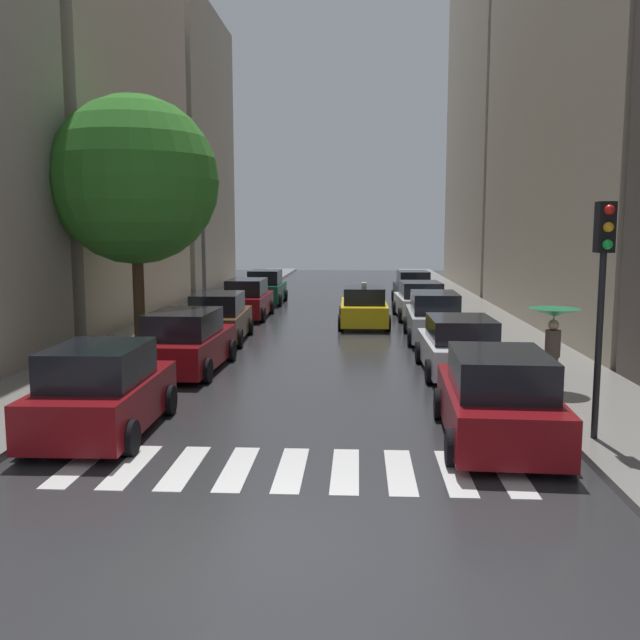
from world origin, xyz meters
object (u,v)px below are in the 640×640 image
Objects in this scene: parked_car_left_second at (186,343)px; parked_car_left_third at (219,319)px; traffic_light_right_corner at (603,268)px; parked_car_right_second at (460,347)px; lamp_post_left at (203,226)px; parked_car_left_fifth at (266,288)px; street_tree_left at (135,181)px; parked_car_right_nearest at (498,400)px; parked_car_right_fifth at (413,289)px; pedestrian_foreground at (553,328)px; parked_car_right_third at (434,318)px; parked_car_left_fourth at (247,300)px; taxi_midroad at (364,307)px; parked_car_left_nearest at (102,392)px; parked_car_right_fourth at (420,301)px.

parked_car_left_third reaches higher than parked_car_left_second.
parked_car_left_third is 15.13m from traffic_light_right_corner.
lamp_post_left is (-9.45, 10.46, 3.38)m from parked_car_right_second.
parked_car_left_third is 1.07× the size of parked_car_left_fifth.
parked_car_right_second is at bearing -16.44° from street_tree_left.
parked_car_right_nearest is 1.12× the size of parked_car_right_fifth.
pedestrian_foreground is at bearing -49.18° from lamp_post_left.
lamp_post_left is (-1.68, -7.36, 3.28)m from parked_car_left_fifth.
parked_car_right_third is 0.69× the size of lamp_post_left.
parked_car_right_fifth is (0.17, 12.12, 0.01)m from parked_car_right_third.
parked_car_right_nearest is 2.32× the size of pedestrian_foreground.
parked_car_right_fifth is at bearing 1.76° from parked_car_right_nearest.
parked_car_left_second is at bearing 90.17° from parked_car_right_second.
taxi_midroad reaches higher than parked_car_left_fourth.
parked_car_left_second is 1.03× the size of parked_car_right_nearest.
parked_car_right_fifth is 0.90× the size of taxi_midroad.
pedestrian_foreground reaches higher than parked_car_left_second.
parked_car_left_nearest is 7.56m from parked_car_right_nearest.
parked_car_right_fourth is at bearing -88.31° from parked_car_left_fourth.
traffic_light_right_corner is (1.47, -24.45, 2.46)m from parked_car_right_fifth.
parked_car_left_nearest is at bearing 161.06° from taxi_midroad.
parked_car_left_nearest reaches higher than parked_car_right_fourth.
parked_car_right_fourth is 1.03× the size of traffic_light_right_corner.
street_tree_left is (-2.15, 9.11, 4.67)m from parked_car_left_nearest.
parked_car_left_fifth reaches higher than parked_car_left_nearest.
parked_car_left_third is at bearing -1.05° from parked_car_left_nearest.
traffic_light_right_corner is (1.55, -6.47, 2.54)m from parked_car_right_second.
parked_car_right_third is (7.55, 5.97, 0.01)m from parked_car_left_second.
street_tree_left reaches higher than parked_car_right_nearest.
parked_car_left_nearest is 11.37m from parked_car_left_third.
taxi_midroad reaches higher than parked_car_left_third.
parked_car_left_third is 1.07× the size of traffic_light_right_corner.
pedestrian_foreground is (2.01, 3.74, 0.85)m from parked_car_right_nearest.
lamp_post_left is at bearing 96.96° from parked_car_right_fourth.
parked_car_left_fourth is 1.03× the size of parked_car_right_fourth.
parked_car_right_third reaches higher than parked_car_right_fourth.
parked_car_left_fifth is 7.85m from parked_car_right_fifth.
street_tree_left is at bearing 74.90° from pedestrian_foreground.
parked_car_left_fourth is 1.01× the size of taxi_midroad.
traffic_light_right_corner is (1.60, -18.44, 2.51)m from parked_car_right_fourth.
parked_car_right_third reaches higher than parked_car_right_nearest.
parked_car_left_second is 14.26m from parked_car_right_fourth.
parked_car_right_third is at bearing -145.95° from taxi_midroad.
parked_car_left_fourth is 6.05m from parked_car_left_fifth.
parked_car_left_second is at bearing -80.27° from lamp_post_left.
parked_car_left_nearest is at bearing 178.09° from parked_car_left_third.
parked_car_left_second is 9.69m from parked_car_right_nearest.
parked_car_left_nearest is at bearing -179.40° from parked_car_left_second.
taxi_midroad is 0.57× the size of street_tree_left.
pedestrian_foreground is at bearing -154.73° from parked_car_left_fifth.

